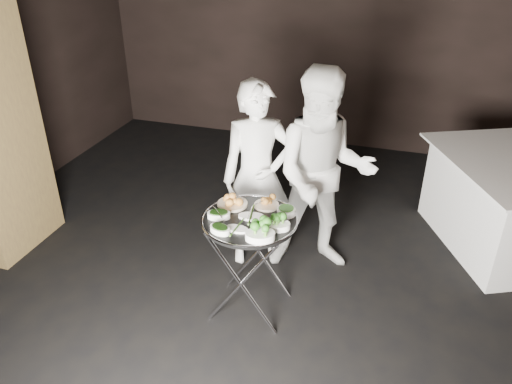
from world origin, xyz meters
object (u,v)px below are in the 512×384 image
(tray_stand, at_px, (250,261))
(waiter_left, at_px, (257,176))
(waiter_right, at_px, (323,174))
(serving_tray, at_px, (250,220))

(tray_stand, xyz_separation_m, waiter_left, (-0.15, 0.66, 0.36))
(tray_stand, relative_size, waiter_left, 0.50)
(tray_stand, bearing_deg, waiter_left, 102.56)
(waiter_left, bearing_deg, tray_stand, -102.17)
(tray_stand, bearing_deg, waiter_right, 62.29)
(serving_tray, xyz_separation_m, waiter_right, (0.38, 0.73, 0.07))
(tray_stand, height_order, waiter_left, waiter_left)
(serving_tray, height_order, waiter_right, waiter_right)
(tray_stand, height_order, waiter_right, waiter_right)
(waiter_left, bearing_deg, waiter_right, -17.52)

